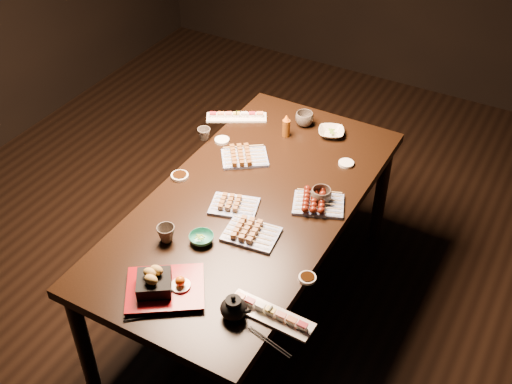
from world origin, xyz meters
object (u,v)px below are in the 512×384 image
(yakitori_plate_left, at_px, (245,155))
(tempura_tray, at_px, (164,282))
(teacup_mid_right, at_px, (321,196))
(teacup_far_right, at_px, (304,119))
(edamame_bowl_green, at_px, (202,238))
(condiment_bottle, at_px, (286,125))
(teacup_near_left, at_px, (166,234))
(edamame_bowl_cream, at_px, (331,132))
(dining_table, at_px, (251,257))
(yakitori_plate_right, at_px, (251,231))
(yakitori_plate_center, at_px, (234,203))
(sushi_platter_far, at_px, (236,115))
(teapot, at_px, (233,306))
(sushi_platter_near, at_px, (271,312))
(teacup_far_left, at_px, (204,134))

(yakitori_plate_left, bearing_deg, tempura_tray, -115.59)
(teacup_mid_right, distance_m, teacup_far_right, 0.67)
(edamame_bowl_green, relative_size, condiment_bottle, 0.84)
(teacup_near_left, xyz_separation_m, teacup_far_right, (0.13, 1.13, 0.00))
(yakitori_plate_left, height_order, teacup_mid_right, teacup_mid_right)
(edamame_bowl_cream, bearing_deg, dining_table, -98.56)
(teacup_near_left, bearing_deg, edamame_bowl_green, 26.05)
(teacup_mid_right, bearing_deg, edamame_bowl_green, -124.54)
(yakitori_plate_right, bearing_deg, yakitori_plate_center, 134.73)
(sushi_platter_far, distance_m, condiment_bottle, 0.33)
(teacup_mid_right, distance_m, teapot, 0.79)
(sushi_platter_near, height_order, yakitori_plate_center, yakitori_plate_center)
(edamame_bowl_cream, bearing_deg, sushi_platter_far, -168.62)
(dining_table, xyz_separation_m, teacup_far_right, (-0.07, 0.72, 0.41))
(sushi_platter_near, bearing_deg, teacup_far_right, 112.06)
(edamame_bowl_green, height_order, edamame_bowl_cream, same)
(teacup_near_left, bearing_deg, condiment_bottle, 85.02)
(condiment_bottle, bearing_deg, teacup_near_left, -94.98)
(edamame_bowl_green, xyz_separation_m, teacup_mid_right, (0.35, 0.50, 0.02))
(dining_table, bearing_deg, edamame_bowl_cream, 66.94)
(sushi_platter_near, height_order, condiment_bottle, condiment_bottle)
(yakitori_plate_left, bearing_deg, yakitori_plate_right, -93.06)
(yakitori_plate_right, bearing_deg, sushi_platter_far, 117.13)
(yakitori_plate_left, relative_size, teacup_far_left, 3.28)
(yakitori_plate_left, bearing_deg, sushi_platter_near, -90.42)
(sushi_platter_near, relative_size, yakitori_plate_right, 1.49)
(yakitori_plate_right, height_order, teacup_far_left, teacup_far_left)
(condiment_bottle, bearing_deg, tempura_tray, -86.03)
(dining_table, relative_size, sushi_platter_far, 5.36)
(teapot, bearing_deg, edamame_bowl_green, 133.90)
(teapot, bearing_deg, sushi_platter_near, 22.31)
(yakitori_plate_center, xyz_separation_m, condiment_bottle, (-0.06, 0.65, 0.04))
(yakitori_plate_right, xyz_separation_m, yakitori_plate_left, (-0.31, 0.48, -0.00))
(teacup_mid_right, relative_size, teacup_far_right, 0.98)
(tempura_tray, relative_size, condiment_bottle, 2.38)
(sushi_platter_far, distance_m, teapot, 1.42)
(teacup_mid_right, bearing_deg, yakitori_plate_center, -145.23)
(sushi_platter_near, height_order, edamame_bowl_cream, sushi_platter_near)
(tempura_tray, height_order, teacup_mid_right, tempura_tray)
(dining_table, bearing_deg, tempura_tray, -106.25)
(yakitori_plate_center, bearing_deg, teacup_far_left, 119.67)
(dining_table, xyz_separation_m, teapot, (0.29, -0.64, 0.43))
(edamame_bowl_green, bearing_deg, yakitori_plate_right, 38.84)
(teacup_mid_right, bearing_deg, teacup_far_right, 122.72)
(yakitori_plate_right, relative_size, teacup_near_left, 2.91)
(edamame_bowl_cream, relative_size, tempura_tray, 0.44)
(teacup_far_left, bearing_deg, yakitori_plate_right, -42.03)
(yakitori_plate_center, distance_m, yakitori_plate_left, 0.39)
(teacup_far_left, bearing_deg, tempura_tray, -65.46)
(sushi_platter_far, bearing_deg, teapot, 90.66)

